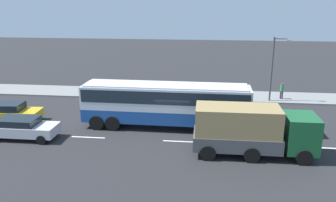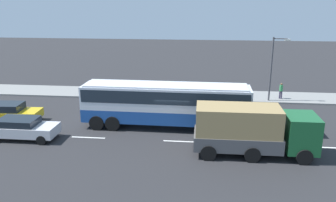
{
  "view_description": "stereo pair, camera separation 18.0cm",
  "coord_description": "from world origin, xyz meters",
  "px_view_note": "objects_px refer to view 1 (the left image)",
  "views": [
    {
      "loc": [
        2.41,
        -24.5,
        9.33
      ],
      "look_at": [
        -0.41,
        0.07,
        2.1
      ],
      "focal_mm": 37.26,
      "sensor_mm": 36.0,
      "label": 1
    },
    {
      "loc": [
        2.23,
        -24.52,
        9.33
      ],
      "look_at": [
        -0.41,
        0.07,
        2.1
      ],
      "focal_mm": 37.26,
      "sensor_mm": 36.0,
      "label": 2
    }
  ],
  "objects_px": {
    "coach_bus": "(165,101)",
    "pedestrian_near_curb": "(282,90)",
    "car_silver_hatch": "(22,127)",
    "car_yellow_taxi": "(12,112)",
    "cargo_truck": "(252,129)",
    "street_lamp": "(274,65)",
    "car_white_minivan": "(288,123)"
  },
  "relations": [
    {
      "from": "coach_bus",
      "to": "pedestrian_near_curb",
      "type": "bearing_deg",
      "value": 40.9
    },
    {
      "from": "car_yellow_taxi",
      "to": "pedestrian_near_curb",
      "type": "bearing_deg",
      "value": 17.47
    },
    {
      "from": "car_silver_hatch",
      "to": "street_lamp",
      "type": "distance_m",
      "value": 21.92
    },
    {
      "from": "coach_bus",
      "to": "car_white_minivan",
      "type": "bearing_deg",
      "value": -0.5
    },
    {
      "from": "car_white_minivan",
      "to": "cargo_truck",
      "type": "bearing_deg",
      "value": -128.33
    },
    {
      "from": "coach_bus",
      "to": "car_white_minivan",
      "type": "relative_size",
      "value": 3.07
    },
    {
      "from": "pedestrian_near_curb",
      "to": "street_lamp",
      "type": "height_order",
      "value": "street_lamp"
    },
    {
      "from": "coach_bus",
      "to": "car_silver_hatch",
      "type": "bearing_deg",
      "value": -160.4
    },
    {
      "from": "coach_bus",
      "to": "cargo_truck",
      "type": "bearing_deg",
      "value": -34.63
    },
    {
      "from": "car_silver_hatch",
      "to": "pedestrian_near_curb",
      "type": "distance_m",
      "value": 23.03
    },
    {
      "from": "cargo_truck",
      "to": "street_lamp",
      "type": "relative_size",
      "value": 1.25
    },
    {
      "from": "cargo_truck",
      "to": "car_white_minivan",
      "type": "bearing_deg",
      "value": 51.67
    },
    {
      "from": "car_white_minivan",
      "to": "car_yellow_taxi",
      "type": "distance_m",
      "value": 21.17
    },
    {
      "from": "car_white_minivan",
      "to": "pedestrian_near_curb",
      "type": "height_order",
      "value": "pedestrian_near_curb"
    },
    {
      "from": "car_white_minivan",
      "to": "pedestrian_near_curb",
      "type": "xyz_separation_m",
      "value": [
        1.2,
        8.75,
        0.28
      ]
    },
    {
      "from": "coach_bus",
      "to": "street_lamp",
      "type": "relative_size",
      "value": 2.09
    },
    {
      "from": "car_silver_hatch",
      "to": "street_lamp",
      "type": "height_order",
      "value": "street_lamp"
    },
    {
      "from": "coach_bus",
      "to": "pedestrian_near_curb",
      "type": "height_order",
      "value": "coach_bus"
    },
    {
      "from": "cargo_truck",
      "to": "pedestrian_near_curb",
      "type": "distance_m",
      "value": 13.43
    },
    {
      "from": "car_white_minivan",
      "to": "street_lamp",
      "type": "relative_size",
      "value": 0.68
    },
    {
      "from": "car_white_minivan",
      "to": "pedestrian_near_curb",
      "type": "bearing_deg",
      "value": 81.87
    },
    {
      "from": "car_silver_hatch",
      "to": "car_yellow_taxi",
      "type": "xyz_separation_m",
      "value": [
        -2.62,
        3.21,
        0.0
      ]
    },
    {
      "from": "car_silver_hatch",
      "to": "car_yellow_taxi",
      "type": "relative_size",
      "value": 1.08
    },
    {
      "from": "car_yellow_taxi",
      "to": "street_lamp",
      "type": "bearing_deg",
      "value": 16.7
    },
    {
      "from": "car_silver_hatch",
      "to": "street_lamp",
      "type": "relative_size",
      "value": 0.8
    },
    {
      "from": "cargo_truck",
      "to": "coach_bus",
      "type": "bearing_deg",
      "value": 144.3
    },
    {
      "from": "street_lamp",
      "to": "car_white_minivan",
      "type": "bearing_deg",
      "value": -90.98
    },
    {
      "from": "pedestrian_near_curb",
      "to": "street_lamp",
      "type": "bearing_deg",
      "value": -32.29
    },
    {
      "from": "car_yellow_taxi",
      "to": "pedestrian_near_curb",
      "type": "xyz_separation_m",
      "value": [
        22.37,
        8.63,
        0.23
      ]
    },
    {
      "from": "car_white_minivan",
      "to": "car_yellow_taxi",
      "type": "xyz_separation_m",
      "value": [
        -21.17,
        0.12,
        0.05
      ]
    },
    {
      "from": "coach_bus",
      "to": "car_white_minivan",
      "type": "height_order",
      "value": "coach_bus"
    },
    {
      "from": "pedestrian_near_curb",
      "to": "car_white_minivan",
      "type": "bearing_deg",
      "value": 15.06
    }
  ]
}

